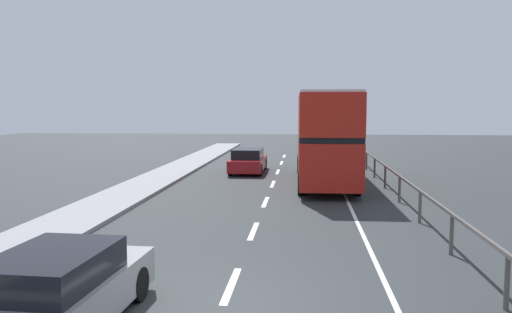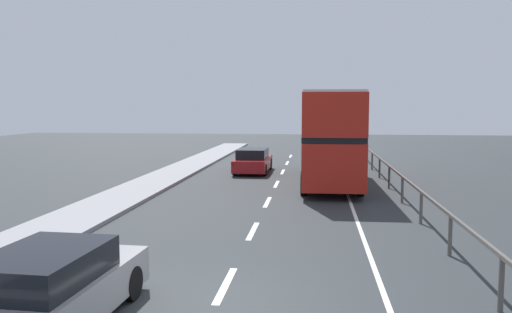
% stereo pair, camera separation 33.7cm
% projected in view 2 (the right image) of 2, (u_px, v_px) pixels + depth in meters
% --- Properties ---
extents(ground_plane, '(75.67, 120.00, 0.10)m').
position_uv_depth(ground_plane, '(216.00, 307.00, 9.51)').
color(ground_plane, '#2B2F32').
extents(lane_paint_markings, '(3.30, 46.00, 0.01)m').
position_uv_depth(lane_paint_markings, '(318.00, 212.00, 17.81)').
color(lane_paint_markings, silver).
rests_on(lane_paint_markings, ground).
extents(bridge_side_railing, '(0.10, 42.00, 1.05)m').
position_uv_depth(bridge_side_railing, '(411.00, 188.00, 17.74)').
color(bridge_side_railing, '#55504B').
rests_on(bridge_side_railing, ground).
extents(double_decker_bus_red, '(2.71, 10.22, 4.31)m').
position_uv_depth(double_decker_bus_red, '(329.00, 135.00, 24.45)').
color(double_decker_bus_red, '#AC1E14').
rests_on(double_decker_bus_red, ground).
extents(hatchback_car_near, '(1.95, 4.24, 1.36)m').
position_uv_depth(hatchback_car_near, '(50.00, 290.00, 8.42)').
color(hatchback_car_near, gray).
rests_on(hatchback_car_near, ground).
extents(sedan_car_ahead, '(1.83, 4.37, 1.34)m').
position_uv_depth(sedan_car_ahead, '(253.00, 161.00, 28.71)').
color(sedan_car_ahead, maroon).
rests_on(sedan_car_ahead, ground).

